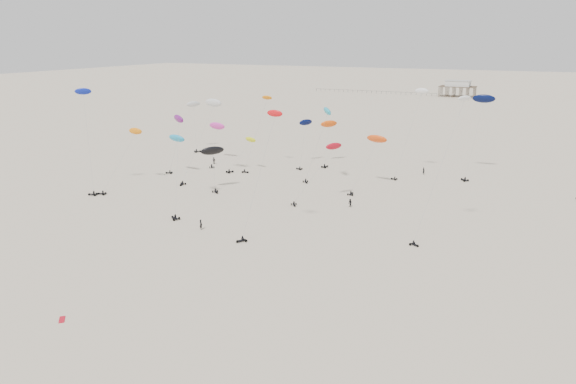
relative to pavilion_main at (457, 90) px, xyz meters
The scene contains 27 objects.
ground_plane 150.39m from the pavilion_main, 86.19° to the right, with size 900.00×900.00×0.00m, color beige.
pavilion_main is the anchor object (origin of this frame).
pier_fence 52.11m from the pavilion_main, behind, with size 80.20×0.20×1.50m.
rig_2 210.30m from the pavilion_main, 92.54° to the right, with size 4.81×11.72×13.83m.
rig_3 269.38m from the pavilion_main, 88.41° to the right, with size 5.77×8.83×22.87m.
rig_4 235.59m from the pavilion_main, 96.22° to the right, with size 5.38×15.08×21.52m.
rig_5 225.86m from the pavilion_main, 95.28° to the right, with size 6.62×8.22×9.85m.
rig_6 228.28m from the pavilion_main, 89.14° to the right, with size 7.99×5.60×19.08m.
rig_7 221.49m from the pavilion_main, 94.82° to the right, with size 3.77×12.12×20.80m.
rig_8 219.09m from the pavilion_main, 99.07° to the right, with size 8.55×13.25×14.17m.
rig_9 253.01m from the pavilion_main, 98.85° to the right, with size 3.90×15.26×17.74m.
rig_10 259.96m from the pavilion_main, 93.70° to the right, with size 9.96×14.69×21.41m.
rig_11 259.23m from the pavilion_main, 81.86° to the right, with size 7.48×11.99×26.00m.
rig_12 261.36m from the pavilion_main, 99.54° to the right, with size 8.56×8.07×23.89m.
rig_13 236.95m from the pavilion_main, 98.67° to the right, with size 5.97×4.69×10.68m.
rig_14 245.55m from the pavilion_main, 94.09° to the right, with size 6.13×6.62×10.82m.
rig_15 226.56m from the pavilion_main, 86.09° to the right, with size 5.84×13.91×15.02m.
rig_16 206.58m from the pavilion_main, 90.99° to the right, with size 5.37×10.72×12.89m.
rig_17 205.30m from the pavilion_main, 79.73° to the right, with size 5.97×13.77×21.90m.
rig_18 211.15m from the pavilion_main, 103.62° to the right, with size 7.54×8.86×15.53m.
rig_19 210.44m from the pavilion_main, 84.21° to the right, with size 5.98×12.25×23.30m.
rig_20 242.81m from the pavilion_main, 87.79° to the right, with size 8.60×11.40×14.65m.
spectator_0 270.11m from the pavilion_main, 90.93° to the right, with size 0.83×0.57×2.29m, color black.
spectator_1 245.00m from the pavilion_main, 86.17° to the right, with size 1.02×0.60×2.10m, color black.
spectator_2 223.32m from the pavilion_main, 98.44° to the right, with size 1.34×0.72×2.27m, color black.
spectator_3 209.45m from the pavilion_main, 83.36° to the right, with size 0.79×0.54×2.18m, color black.
grounded_kite_b 307.22m from the pavilion_main, 90.16° to the right, with size 1.80×0.70×0.07m, color red.
Camera 1 is at (43.10, -3.66, 35.08)m, focal length 35.00 mm.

